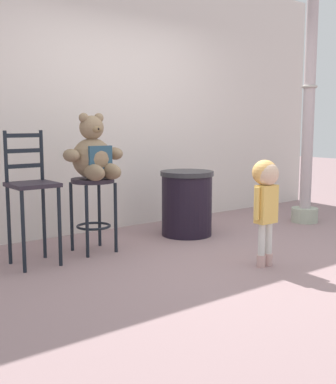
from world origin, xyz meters
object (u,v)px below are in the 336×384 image
(bar_stool_with_teddy, at_px, (93,199))
(bar_chair_empty, at_px, (31,191))
(trash_bin, at_px, (187,203))
(child_walking, at_px, (266,190))
(teddy_bear, at_px, (94,155))
(lamppost, at_px, (308,130))

(bar_stool_with_teddy, height_order, bar_chair_empty, bar_chair_empty)
(trash_bin, bearing_deg, child_walking, -100.31)
(child_walking, relative_size, bar_chair_empty, 0.79)
(child_walking, height_order, trash_bin, child_walking)
(teddy_bear, distance_m, lamppost, 2.82)
(child_walking, bearing_deg, bar_chair_empty, 4.93)
(trash_bin, distance_m, bar_chair_empty, 1.82)
(teddy_bear, height_order, lamppost, lamppost)
(bar_stool_with_teddy, bearing_deg, teddy_bear, -90.00)
(trash_bin, height_order, lamppost, lamppost)
(teddy_bear, xyz_separation_m, child_walking, (0.92, -1.31, -0.26))
(lamppost, xyz_separation_m, bar_chair_empty, (-3.43, 0.32, -0.50))
(lamppost, bearing_deg, teddy_bear, 173.08)
(lamppost, bearing_deg, bar_chair_empty, 174.73)
(bar_stool_with_teddy, xyz_separation_m, lamppost, (2.79, -0.37, 0.63))
(teddy_bear, height_order, trash_bin, teddy_bear)
(teddy_bear, distance_m, child_walking, 1.62)
(child_walking, height_order, lamppost, lamppost)
(child_walking, xyz_separation_m, trash_bin, (0.24, 1.33, -0.31))
(child_walking, relative_size, trash_bin, 1.30)
(bar_stool_with_teddy, relative_size, child_walking, 0.77)
(trash_bin, relative_size, bar_chair_empty, 0.61)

